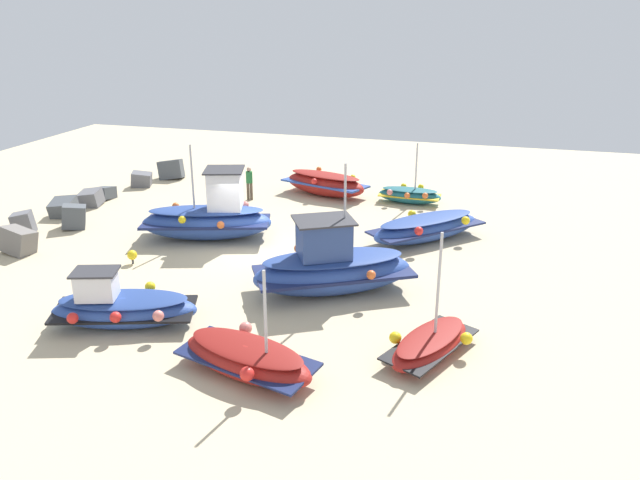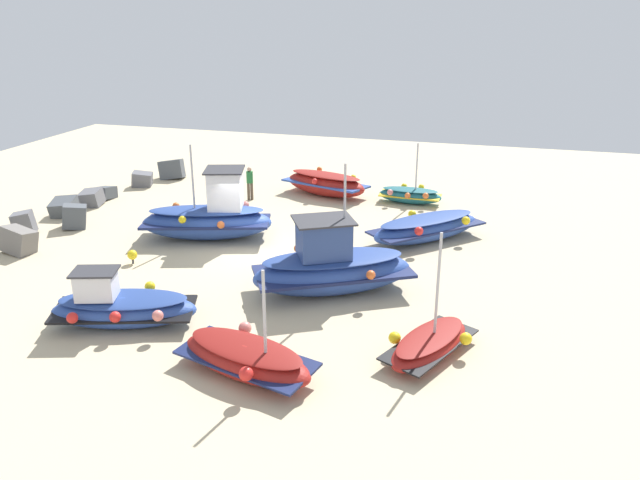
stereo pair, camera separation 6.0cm
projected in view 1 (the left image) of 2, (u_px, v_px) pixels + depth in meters
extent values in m
plane|color=beige|center=(251.00, 247.00, 25.18)|extent=(45.04, 45.04, 0.00)
ellipsoid|color=maroon|center=(325.00, 184.00, 31.83)|extent=(3.08, 4.77, 1.24)
cube|color=#2D4C9E|center=(325.00, 183.00, 31.81)|extent=(3.03, 4.60, 0.20)
ellipsoid|color=maroon|center=(325.00, 175.00, 31.66)|extent=(2.66, 4.18, 0.28)
sphere|color=orange|center=(319.00, 169.00, 32.98)|extent=(0.28, 0.28, 0.28)
sphere|color=red|center=(314.00, 181.00, 30.93)|extent=(0.28, 0.28, 0.28)
sphere|color=yellow|center=(353.00, 177.00, 31.96)|extent=(0.28, 0.28, 0.28)
ellipsoid|color=maroon|center=(247.00, 360.00, 16.34)|extent=(2.51, 4.19, 0.93)
cube|color=navy|center=(247.00, 358.00, 16.33)|extent=(2.46, 4.04, 0.17)
ellipsoid|color=maroon|center=(246.00, 348.00, 16.22)|extent=(2.16, 3.67, 0.22)
cylinder|color=#B7B7BC|center=(265.00, 312.00, 15.49)|extent=(0.08, 0.08, 2.25)
sphere|color=red|center=(247.00, 374.00, 15.23)|extent=(0.36, 0.36, 0.36)
sphere|color=#EA7F75|center=(246.00, 328.00, 17.25)|extent=(0.36, 0.36, 0.36)
ellipsoid|color=#2D4C9E|center=(426.00, 229.00, 25.75)|extent=(4.85, 4.78, 1.03)
cube|color=navy|center=(426.00, 227.00, 25.73)|extent=(4.74, 4.66, 0.13)
ellipsoid|color=navy|center=(427.00, 219.00, 25.60)|extent=(4.26, 4.19, 0.20)
sphere|color=yellow|center=(466.00, 221.00, 25.37)|extent=(0.34, 0.34, 0.34)
sphere|color=yellow|center=(412.00, 214.00, 26.42)|extent=(0.34, 0.34, 0.34)
sphere|color=red|center=(419.00, 231.00, 24.26)|extent=(0.34, 0.34, 0.34)
ellipsoid|color=#2D4C9E|center=(207.00, 223.00, 25.87)|extent=(3.71, 5.73, 1.46)
cube|color=navy|center=(207.00, 222.00, 25.85)|extent=(3.65, 5.53, 0.26)
ellipsoid|color=navy|center=(206.00, 210.00, 25.68)|extent=(3.20, 5.02, 0.34)
cube|color=white|center=(225.00, 189.00, 25.39)|extent=(1.66, 1.65, 1.56)
cube|color=#333338|center=(224.00, 170.00, 25.10)|extent=(1.93, 1.91, 0.06)
cylinder|color=#B7B7BC|center=(192.00, 177.00, 25.18)|extent=(0.08, 0.08, 2.61)
sphere|color=orange|center=(176.00, 206.00, 26.85)|extent=(0.30, 0.30, 0.30)
sphere|color=yellow|center=(182.00, 220.00, 24.52)|extent=(0.30, 0.30, 0.30)
sphere|color=orange|center=(210.00, 202.00, 26.82)|extent=(0.30, 0.30, 0.30)
sphere|color=orange|center=(221.00, 225.00, 24.63)|extent=(0.30, 0.30, 0.30)
sphere|color=#EA7F75|center=(245.00, 205.00, 26.89)|extent=(0.30, 0.30, 0.30)
ellipsoid|color=maroon|center=(430.00, 345.00, 17.27)|extent=(3.57, 2.54, 0.65)
cube|color=black|center=(430.00, 344.00, 17.26)|extent=(3.46, 2.52, 0.09)
ellipsoid|color=maroon|center=(431.00, 337.00, 17.18)|extent=(3.14, 2.22, 0.13)
cylinder|color=#B7B7BC|center=(439.00, 284.00, 16.81)|extent=(0.08, 0.08, 2.91)
sphere|color=yellow|center=(466.00, 339.00, 17.15)|extent=(0.34, 0.34, 0.34)
sphere|color=yellow|center=(395.00, 338.00, 17.24)|extent=(0.34, 0.34, 0.34)
ellipsoid|color=#2D4C9E|center=(333.00, 273.00, 21.02)|extent=(4.49, 5.75, 1.35)
cube|color=navy|center=(333.00, 272.00, 21.00)|extent=(4.44, 5.59, 0.16)
ellipsoid|color=navy|center=(333.00, 258.00, 20.83)|extent=(3.93, 5.05, 0.25)
cube|color=#2D4784|center=(324.00, 239.00, 20.52)|extent=(1.92, 2.06, 1.21)
cube|color=#333338|center=(324.00, 220.00, 20.30)|extent=(2.23, 2.38, 0.06)
cylinder|color=#B7B7BC|center=(345.00, 210.00, 20.34)|extent=(0.08, 0.08, 3.07)
sphere|color=orange|center=(371.00, 275.00, 20.02)|extent=(0.30, 0.30, 0.30)
sphere|color=orange|center=(298.00, 248.00, 21.71)|extent=(0.30, 0.30, 0.30)
ellipsoid|color=#2D4C9E|center=(124.00, 311.00, 18.89)|extent=(2.79, 4.60, 1.00)
cube|color=black|center=(124.00, 310.00, 18.87)|extent=(2.73, 4.44, 0.19)
ellipsoid|color=navy|center=(123.00, 300.00, 18.76)|extent=(2.41, 4.03, 0.24)
cube|color=white|center=(96.00, 285.00, 18.57)|extent=(1.12, 1.31, 0.81)
cube|color=#333338|center=(95.00, 272.00, 18.42)|extent=(1.30, 1.52, 0.06)
sphere|color=#EA7F75|center=(158.00, 316.00, 18.00)|extent=(0.33, 0.33, 0.33)
sphere|color=yellow|center=(150.00, 287.00, 19.59)|extent=(0.33, 0.33, 0.33)
sphere|color=red|center=(116.00, 317.00, 17.98)|extent=(0.33, 0.33, 0.33)
sphere|color=yellow|center=(111.00, 290.00, 19.59)|extent=(0.33, 0.33, 0.33)
sphere|color=red|center=(73.00, 318.00, 17.95)|extent=(0.33, 0.33, 0.33)
ellipsoid|color=#1E6670|center=(409.00, 196.00, 30.62)|extent=(1.20, 3.09, 0.75)
cube|color=gold|center=(410.00, 195.00, 30.60)|extent=(1.23, 2.97, 0.08)
ellipsoid|color=#1A565F|center=(410.00, 190.00, 30.51)|extent=(1.05, 2.72, 0.13)
cylinder|color=#B7B7BC|center=(416.00, 166.00, 30.03)|extent=(0.08, 0.08, 2.25)
sphere|color=orange|center=(425.00, 196.00, 29.70)|extent=(0.28, 0.28, 0.28)
sphere|color=yellow|center=(421.00, 187.00, 30.96)|extent=(0.28, 0.28, 0.28)
sphere|color=orange|center=(407.00, 196.00, 29.97)|extent=(0.28, 0.28, 0.28)
sphere|color=yellow|center=(404.00, 186.00, 31.22)|extent=(0.28, 0.28, 0.28)
sphere|color=#EA7F75|center=(390.00, 192.00, 30.19)|extent=(0.28, 0.28, 0.28)
cylinder|color=brown|center=(251.00, 191.00, 31.11)|extent=(0.14, 0.14, 0.88)
cylinder|color=brown|center=(248.00, 191.00, 31.08)|extent=(0.14, 0.14, 0.88)
cylinder|color=#236B33|center=(249.00, 177.00, 30.85)|extent=(0.32, 0.32, 0.56)
sphere|color=tan|center=(249.00, 169.00, 30.71)|extent=(0.22, 0.22, 0.22)
cube|color=slate|center=(18.00, 241.00, 24.40)|extent=(1.14, 1.54, 1.23)
cube|color=slate|center=(23.00, 224.00, 26.38)|extent=(1.12, 1.20, 1.08)
cube|color=#4C5156|center=(74.00, 217.00, 27.19)|extent=(1.41, 1.36, 1.16)
cube|color=#4C5156|center=(64.00, 208.00, 28.73)|extent=(1.43, 1.29, 1.02)
cube|color=slate|center=(91.00, 198.00, 30.24)|extent=(1.26, 1.18, 0.91)
cube|color=#4C5156|center=(105.00, 193.00, 31.37)|extent=(1.05, 0.98, 0.77)
cube|color=slate|center=(142.00, 180.00, 33.43)|extent=(1.03, 1.27, 0.93)
cube|color=#4C5156|center=(171.00, 169.00, 34.96)|extent=(1.18, 1.55, 1.28)
cylinder|color=#3F3F42|center=(133.00, 262.00, 23.48)|extent=(0.08, 0.08, 0.17)
sphere|color=yellow|center=(132.00, 255.00, 23.39)|extent=(0.37, 0.37, 0.37)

